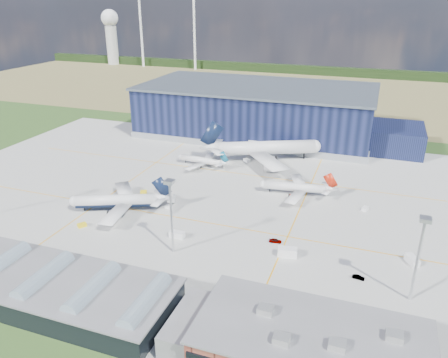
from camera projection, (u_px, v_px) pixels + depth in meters
ground at (185, 205)px, 157.90m from camera, size 600.00×600.00×0.00m
apron at (195, 194)px, 166.57m from camera, size 220.00×160.00×0.08m
farmland at (299, 90)px, 348.80m from camera, size 600.00×220.00×0.01m
treeline at (315, 70)px, 416.67m from camera, size 600.00×8.00×8.00m
horizon_dressing at (134, 32)px, 459.60m from camera, size 440.20×18.00×70.00m
hangar at (262, 113)px, 234.79m from camera, size 145.00×62.00×26.10m
ops_building at (310, 349)px, 86.86m from camera, size 46.00×23.00×10.90m
glass_concourse at (58, 289)px, 106.41m from camera, size 78.00×23.00×8.60m
light_mast_center at (171, 205)px, 122.77m from camera, size 2.60×2.60×23.00m
light_mast_east at (420, 246)px, 102.55m from camera, size 2.60×2.60×23.00m
airliner_navy at (116, 195)px, 151.54m from camera, size 47.67×47.26×11.93m
airliner_red at (295, 183)px, 164.05m from camera, size 33.05×32.49×9.66m
airliner_widebody at (267, 141)px, 197.08m from camera, size 74.42×73.81×18.44m
airliner_regional at (201, 157)px, 192.29m from camera, size 27.75×27.26×8.29m
gse_tug_a at (143, 194)px, 164.66m from camera, size 3.64×4.36×1.56m
gse_tug_b at (82, 225)px, 142.48m from camera, size 3.10×3.32×1.20m
gse_van_a at (177, 235)px, 135.94m from camera, size 4.82×2.12×2.10m
gse_cart_a at (365, 209)px, 153.46m from camera, size 2.66×3.23×1.20m
gse_van_b at (412, 260)px, 122.78m from camera, size 4.25×5.24×2.19m
gse_tug_c at (264, 153)px, 207.26m from camera, size 3.40×4.16×1.57m
gse_cart_b at (247, 160)px, 198.41m from camera, size 3.57×3.44×1.29m
gse_van_c at (287, 252)px, 126.09m from camera, size 5.91×3.52×2.66m
airstair at (172, 201)px, 157.02m from camera, size 3.17×5.26×3.15m
car_a at (275, 241)px, 133.31m from camera, size 3.99×2.01×1.30m
car_b at (358, 277)px, 116.15m from camera, size 3.35×1.49×1.07m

